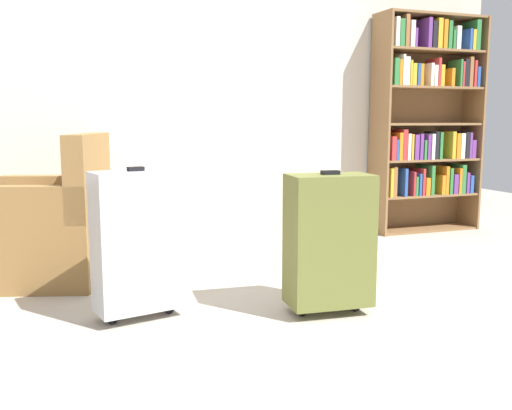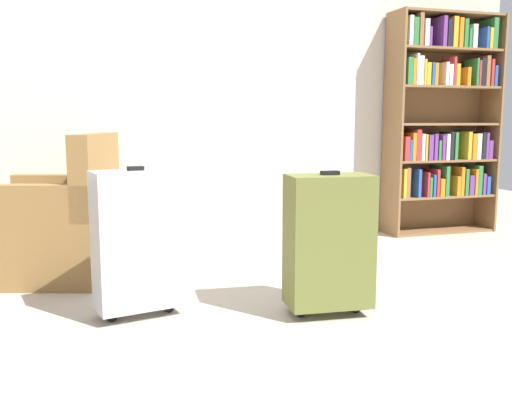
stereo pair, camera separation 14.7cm
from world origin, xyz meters
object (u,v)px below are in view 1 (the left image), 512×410
object	(u,v)px
armchair	(50,229)
suitcase_olive	(329,240)
bookshelf	(426,118)
suitcase_silver	(138,241)
mug	(147,260)

from	to	relation	value
armchair	suitcase_olive	size ratio (longest dim) A/B	1.23
bookshelf	suitcase_silver	world-z (taller)	bookshelf
bookshelf	suitcase_silver	size ratio (longest dim) A/B	2.46
armchair	mug	bearing A→B (deg)	8.88
suitcase_silver	mug	bearing A→B (deg)	78.82
bookshelf	suitcase_silver	distance (m)	3.17
suitcase_silver	suitcase_olive	xyz separation A→B (m)	(0.92, -0.25, -0.01)
bookshelf	armchair	size ratio (longest dim) A/B	2.08
suitcase_silver	suitcase_olive	distance (m)	0.95
armchair	suitcase_silver	world-z (taller)	armchair
bookshelf	suitcase_silver	bearing A→B (deg)	-151.73
bookshelf	mug	size ratio (longest dim) A/B	15.58
armchair	suitcase_silver	bearing A→B (deg)	-65.34
suitcase_olive	armchair	bearing A→B (deg)	139.42
mug	suitcase_olive	distance (m)	1.47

